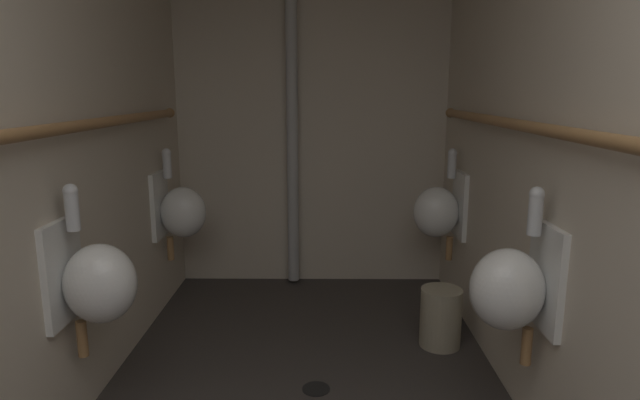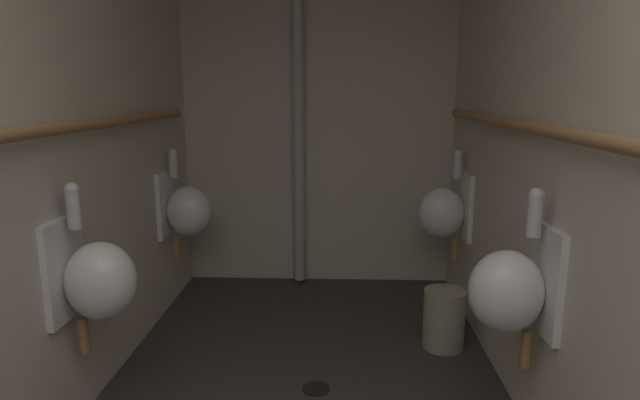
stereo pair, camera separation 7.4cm
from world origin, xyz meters
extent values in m
cube|color=beige|center=(-1.04, 1.95, 1.29)|extent=(0.06, 4.02, 2.58)
cube|color=beige|center=(1.04, 1.95, 1.29)|extent=(0.06, 4.02, 2.58)
cube|color=beige|center=(0.00, 3.93, 1.29)|extent=(2.14, 0.06, 2.58)
ellipsoid|color=white|center=(-0.84, 1.99, 0.68)|extent=(0.30, 0.26, 0.34)
cube|color=white|center=(-1.00, 1.99, 0.73)|extent=(0.03, 0.30, 0.44)
cylinder|color=silver|center=(-0.93, 1.99, 0.99)|extent=(0.06, 0.06, 0.16)
sphere|color=silver|center=(-0.93, 1.99, 1.07)|extent=(0.06, 0.06, 0.06)
cylinder|color=#9E7042|center=(-0.94, 1.99, 0.43)|extent=(0.04, 0.04, 0.16)
ellipsoid|color=white|center=(-0.84, 3.32, 0.68)|extent=(0.30, 0.26, 0.34)
cube|color=white|center=(-1.00, 3.32, 0.73)|extent=(0.03, 0.30, 0.44)
cylinder|color=silver|center=(-0.93, 3.32, 0.99)|extent=(0.06, 0.06, 0.16)
sphere|color=silver|center=(-0.93, 3.32, 1.07)|extent=(0.06, 0.06, 0.06)
cylinder|color=#9E7042|center=(-0.94, 3.32, 0.43)|extent=(0.04, 0.04, 0.16)
ellipsoid|color=white|center=(0.84, 1.94, 0.68)|extent=(0.30, 0.26, 0.34)
cube|color=white|center=(1.00, 1.94, 0.73)|extent=(0.03, 0.30, 0.44)
cylinder|color=silver|center=(0.93, 1.94, 0.99)|extent=(0.06, 0.06, 0.16)
sphere|color=silver|center=(0.93, 1.94, 1.07)|extent=(0.06, 0.06, 0.06)
cylinder|color=#9E7042|center=(0.94, 1.94, 0.43)|extent=(0.04, 0.04, 0.16)
ellipsoid|color=white|center=(0.84, 3.34, 0.68)|extent=(0.30, 0.26, 0.34)
cube|color=white|center=(1.00, 3.34, 0.73)|extent=(0.03, 0.30, 0.44)
cylinder|color=silver|center=(0.93, 3.34, 0.99)|extent=(0.06, 0.06, 0.16)
sphere|color=silver|center=(0.93, 3.34, 1.07)|extent=(0.06, 0.06, 0.06)
cylinder|color=#9E7042|center=(0.94, 3.34, 0.43)|extent=(0.04, 0.04, 0.16)
cylinder|color=#9E7042|center=(-0.95, 1.93, 1.32)|extent=(0.05, 3.18, 0.05)
sphere|color=#9E7042|center=(-0.95, 3.52, 1.32)|extent=(0.06, 0.06, 0.06)
cylinder|color=#9E7042|center=(0.95, 1.95, 1.32)|extent=(0.05, 3.19, 0.05)
sphere|color=#9E7042|center=(0.95, 3.54, 1.32)|extent=(0.06, 0.06, 0.06)
cylinder|color=#B2B2B2|center=(-0.14, 3.82, 1.29)|extent=(0.08, 0.08, 2.53)
cylinder|color=black|center=(0.06, 2.31, 0.00)|extent=(0.14, 0.14, 0.01)
cylinder|color=#9E937A|center=(0.78, 2.79, 0.17)|extent=(0.24, 0.24, 0.35)
camera|label=1|loc=(0.10, -0.11, 1.47)|focal=29.81mm
camera|label=2|loc=(0.17, -0.11, 1.47)|focal=29.81mm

